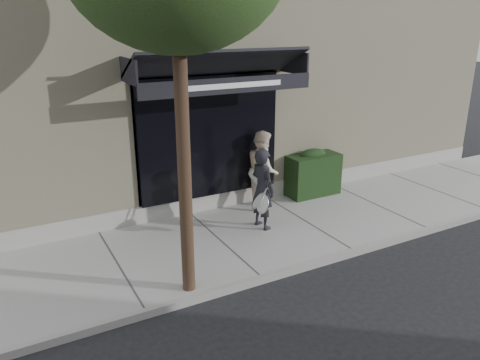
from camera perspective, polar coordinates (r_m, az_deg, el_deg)
ground at (r=10.18m, az=7.81°, el=-5.49°), size 80.00×80.00×0.00m
sidewalk at (r=10.16m, az=7.82°, el=-5.18°), size 20.00×3.00×0.12m
curb at (r=9.08m, az=13.63°, el=-8.57°), size 20.00×0.10×0.14m
building_facade at (r=13.64m, az=-4.29°, el=12.85°), size 14.30×8.04×5.64m
hedge at (r=11.50m, az=8.74°, el=0.89°), size 1.30×0.70×1.14m
pedestrian_front at (r=9.43m, az=2.76°, el=-1.10°), size 0.71×0.87×1.67m
pedestrian_back at (r=10.53m, az=2.78°, el=1.33°), size 0.93×1.04×1.76m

